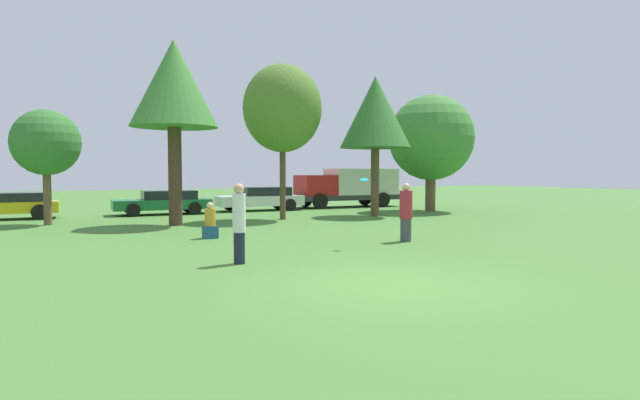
# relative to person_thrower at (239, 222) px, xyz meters

# --- Properties ---
(ground_plane) EXTENTS (120.00, 120.00, 0.00)m
(ground_plane) POSITION_rel_person_thrower_xyz_m (1.88, -3.29, -0.92)
(ground_plane) COLOR #477A33
(person_thrower) EXTENTS (0.29, 0.29, 1.77)m
(person_thrower) POSITION_rel_person_thrower_xyz_m (0.00, 0.00, 0.00)
(person_thrower) COLOR #191E33
(person_thrower) RESTS_ON ground
(person_catcher) EXTENTS (0.38, 0.38, 1.72)m
(person_catcher) POSITION_rel_person_thrower_xyz_m (5.53, 1.46, -0.06)
(person_catcher) COLOR #3F3F47
(person_catcher) RESTS_ON ground
(frisbee) EXTENTS (0.23, 0.22, 0.12)m
(frisbee) POSITION_rel_person_thrower_xyz_m (3.76, 0.92, 0.91)
(frisbee) COLOR #19B2D8
(bystander_sitting) EXTENTS (0.43, 0.36, 1.12)m
(bystander_sitting) POSITION_rel_person_thrower_xyz_m (0.56, 4.75, -0.46)
(bystander_sitting) COLOR navy
(bystander_sitting) RESTS_ON ground
(tree_1) EXTENTS (2.54, 2.54, 4.47)m
(tree_1) POSITION_rel_person_thrower_xyz_m (-4.06, 11.66, 2.26)
(tree_1) COLOR brown
(tree_1) RESTS_ON ground
(tree_2) EXTENTS (3.32, 3.32, 7.09)m
(tree_2) POSITION_rel_person_thrower_xyz_m (0.36, 9.27, 4.42)
(tree_2) COLOR #473323
(tree_2) RESTS_ON ground
(tree_3) EXTENTS (3.41, 3.41, 6.71)m
(tree_3) POSITION_rel_person_thrower_xyz_m (5.06, 9.87, 3.88)
(tree_3) COLOR brown
(tree_3) RESTS_ON ground
(tree_4) EXTENTS (3.32, 3.32, 6.53)m
(tree_4) POSITION_rel_person_thrower_xyz_m (9.60, 9.57, 3.90)
(tree_4) COLOR brown
(tree_4) RESTS_ON ground
(tree_5) EXTENTS (4.50, 4.50, 6.15)m
(tree_5) POSITION_rel_person_thrower_xyz_m (13.98, 10.97, 2.96)
(tree_5) COLOR brown
(tree_5) RESTS_ON ground
(parked_car_yellow) EXTENTS (3.91, 2.01, 1.16)m
(parked_car_yellow) POSITION_rel_person_thrower_xyz_m (-5.57, 15.19, -0.29)
(parked_car_yellow) COLOR gold
(parked_car_yellow) RESTS_ON ground
(parked_car_green) EXTENTS (4.60, 2.02, 1.17)m
(parked_car_green) POSITION_rel_person_thrower_xyz_m (0.89, 15.07, -0.30)
(parked_car_green) COLOR #196633
(parked_car_green) RESTS_ON ground
(parked_car_white) EXTENTS (4.61, 2.11, 1.27)m
(parked_car_white) POSITION_rel_person_thrower_xyz_m (6.07, 15.47, -0.25)
(parked_car_white) COLOR silver
(parked_car_white) RESTS_ON ground
(delivery_truck_red) EXTENTS (6.68, 2.40, 2.29)m
(delivery_truck_red) POSITION_rel_person_thrower_xyz_m (11.87, 16.04, 0.36)
(delivery_truck_red) COLOR #2D2D33
(delivery_truck_red) RESTS_ON ground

